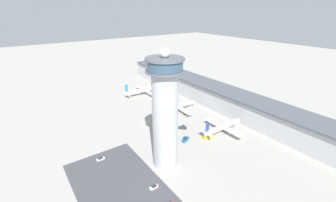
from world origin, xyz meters
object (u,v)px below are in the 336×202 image
object	(u,v)px
service_truck_baggage	(208,137)
car_navy_sedan	(101,159)
control_tower	(165,111)
car_black_suv	(154,187)
airplane_gate_bravo	(177,106)
service_truck_fuel	(183,128)
airplane_gate_charlie	(223,127)
airplane_gate_alpha	(145,90)
service_truck_catering	(185,139)

from	to	relation	value
service_truck_baggage	car_navy_sedan	world-z (taller)	service_truck_baggage
control_tower	service_truck_baggage	world-z (taller)	control_tower
car_black_suv	airplane_gate_bravo	bearing A→B (deg)	135.45
service_truck_fuel	airplane_gate_bravo	bearing A→B (deg)	149.87
service_truck_baggage	control_tower	bearing A→B (deg)	-82.40
airplane_gate_bravo	car_navy_sedan	world-z (taller)	airplane_gate_bravo
control_tower	car_black_suv	xyz separation A→B (m)	(12.58, -15.63, -32.60)
airplane_gate_charlie	service_truck_fuel	distance (m)	29.04
control_tower	airplane_gate_charlie	distance (m)	60.88
airplane_gate_bravo	service_truck_baggage	distance (m)	49.61
car_navy_sedan	car_black_suv	size ratio (longest dim) A/B	1.04
airplane_gate_alpha	service_truck_catering	world-z (taller)	airplane_gate_alpha
service_truck_catering	airplane_gate_charlie	bearing A→B (deg)	76.46
airplane_gate_alpha	car_navy_sedan	world-z (taller)	airplane_gate_alpha
control_tower	airplane_gate_alpha	xyz separation A→B (m)	(-105.68, 47.01, -28.97)
airplane_gate_charlie	car_black_suv	world-z (taller)	airplane_gate_charlie
car_navy_sedan	airplane_gate_charlie	bearing A→B (deg)	76.39
service_truck_catering	car_black_suv	bearing A→B (deg)	-58.81
airplane_gate_alpha	service_truck_catering	size ratio (longest dim) A/B	6.32
service_truck_catering	control_tower	bearing A→B (deg)	-64.41
airplane_gate_alpha	car_black_suv	distance (m)	133.88
airplane_gate_bravo	car_black_suv	size ratio (longest dim) A/B	8.15
airplane_gate_charlie	car_navy_sedan	world-z (taller)	airplane_gate_charlie
airplane_gate_alpha	service_truck_fuel	bearing A→B (deg)	-9.68
airplane_gate_alpha	car_navy_sedan	bearing A→B (deg)	-43.46
airplane_gate_alpha	car_black_suv	world-z (taller)	airplane_gate_alpha
airplane_gate_alpha	control_tower	bearing A→B (deg)	-23.98
control_tower	car_black_suv	world-z (taller)	control_tower
car_navy_sedan	airplane_gate_alpha	bearing A→B (deg)	136.54
service_truck_fuel	airplane_gate_charlie	bearing A→B (deg)	44.11
airplane_gate_bravo	airplane_gate_charlie	world-z (taller)	airplane_gate_charlie
airplane_gate_charlie	car_black_suv	xyz separation A→B (m)	(17.49, -69.06, -3.84)
airplane_gate_bravo	car_navy_sedan	xyz separation A→B (m)	(28.82, -79.19, -3.30)
airplane_gate_bravo	service_truck_catering	bearing A→B (deg)	-30.80
service_truck_catering	service_truck_baggage	world-z (taller)	service_truck_baggage
control_tower	airplane_gate_bravo	size ratio (longest dim) A/B	1.82
service_truck_fuel	car_black_suv	size ratio (longest dim) A/B	1.36
control_tower	service_truck_catering	distance (m)	42.23
airplane_gate_alpha	service_truck_baggage	distance (m)	100.71
service_truck_catering	car_navy_sedan	world-z (taller)	service_truck_catering
airplane_gate_bravo	airplane_gate_charlie	distance (m)	49.03
airplane_gate_charlie	car_navy_sedan	size ratio (longest dim) A/B	7.37
control_tower	airplane_gate_alpha	distance (m)	119.24
service_truck_baggage	car_navy_sedan	xyz separation A→B (m)	(-19.69, -69.14, -0.54)
control_tower	airplane_gate_alpha	bearing A→B (deg)	156.02
airplane_gate_bravo	service_truck_fuel	distance (m)	32.71
service_truck_catering	car_black_suv	size ratio (longest dim) A/B	1.53
service_truck_baggage	car_black_suv	bearing A→B (deg)	-72.09
control_tower	airplane_gate_charlie	world-z (taller)	control_tower
airplane_gate_charlie	airplane_gate_bravo	bearing A→B (deg)	-175.65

